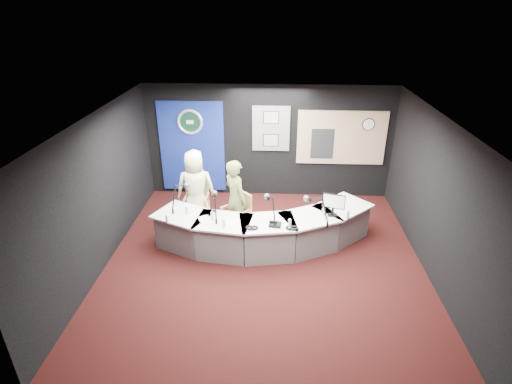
{
  "coord_description": "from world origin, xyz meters",
  "views": [
    {
      "loc": [
        0.16,
        -6.33,
        4.56
      ],
      "look_at": [
        -0.2,
        0.8,
        1.1
      ],
      "focal_mm": 28.0,
      "sensor_mm": 36.0,
      "label": 1
    }
  ],
  "objects_px": {
    "armchair_left": "(197,201)",
    "person_woman": "(236,199)",
    "armchair_right": "(236,215)",
    "person_man": "(196,188)",
    "broadcast_desk": "(263,230)"
  },
  "relations": [
    {
      "from": "person_woman",
      "to": "armchair_left",
      "type": "bearing_deg",
      "value": 21.51
    },
    {
      "from": "broadcast_desk",
      "to": "person_woman",
      "type": "relative_size",
      "value": 2.63
    },
    {
      "from": "armchair_right",
      "to": "person_man",
      "type": "distance_m",
      "value": 1.12
    },
    {
      "from": "broadcast_desk",
      "to": "person_man",
      "type": "bearing_deg",
      "value": 149.08
    },
    {
      "from": "person_man",
      "to": "person_woman",
      "type": "distance_m",
      "value": 1.06
    },
    {
      "from": "armchair_left",
      "to": "armchair_right",
      "type": "bearing_deg",
      "value": -27.36
    },
    {
      "from": "armchair_left",
      "to": "person_woman",
      "type": "xyz_separation_m",
      "value": [
        0.93,
        -0.51,
        0.32
      ]
    },
    {
      "from": "broadcast_desk",
      "to": "armchair_left",
      "type": "xyz_separation_m",
      "value": [
        -1.5,
        0.9,
        0.16
      ]
    },
    {
      "from": "person_man",
      "to": "person_woman",
      "type": "xyz_separation_m",
      "value": [
        0.93,
        -0.51,
        0.0
      ]
    },
    {
      "from": "armchair_right",
      "to": "person_man",
      "type": "xyz_separation_m",
      "value": [
        -0.93,
        0.51,
        0.36
      ]
    },
    {
      "from": "broadcast_desk",
      "to": "person_man",
      "type": "relative_size",
      "value": 2.63
    },
    {
      "from": "armchair_right",
      "to": "person_woman",
      "type": "height_order",
      "value": "person_woman"
    },
    {
      "from": "broadcast_desk",
      "to": "armchair_left",
      "type": "bearing_deg",
      "value": 149.08
    },
    {
      "from": "person_man",
      "to": "person_woman",
      "type": "height_order",
      "value": "person_woman"
    },
    {
      "from": "armchair_left",
      "to": "person_woman",
      "type": "distance_m",
      "value": 1.11
    }
  ]
}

